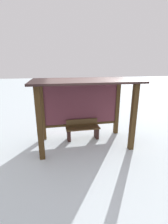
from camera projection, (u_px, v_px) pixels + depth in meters
ground_plane at (85, 143)px, 5.77m from camera, size 60.00×60.00×0.00m
bus_shelter at (83, 98)px, 5.50m from camera, size 3.48×1.86×2.34m
bench_left_inside at (83, 130)px, 6.04m from camera, size 1.31×0.40×0.77m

